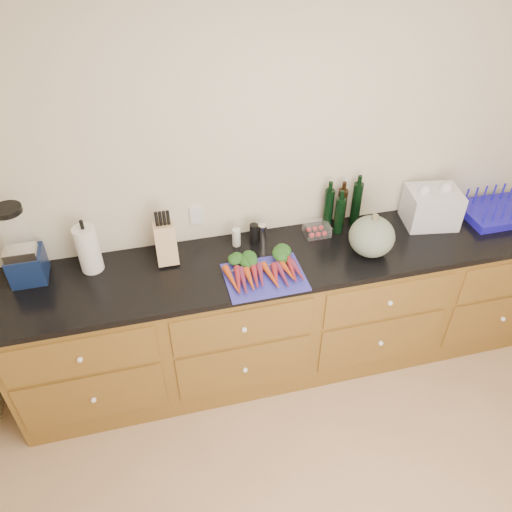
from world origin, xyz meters
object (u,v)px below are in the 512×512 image
object	(u,v)px
tomato_box	(317,229)
carrots	(263,269)
blender_appliance	(21,249)
dish_rack	(496,211)
paper_towel	(88,249)
knife_block	(166,243)
cutting_board	(265,277)
squash	(372,236)

from	to	relation	value
tomato_box	carrots	bearing A→B (deg)	-145.87
blender_appliance	dish_rack	size ratio (longest dim) A/B	1.11
paper_towel	knife_block	distance (m)	0.43
blender_appliance	paper_towel	xyz separation A→B (m)	(0.34, 0.00, -0.07)
cutting_board	tomato_box	size ratio (longest dim) A/B	2.88
carrots	blender_appliance	xyz separation A→B (m)	(-1.29, 0.28, 0.17)
carrots	dish_rack	bearing A→B (deg)	6.91
carrots	squash	distance (m)	0.68
knife_block	dish_rack	world-z (taller)	knife_block
paper_towel	tomato_box	xyz separation A→B (m)	(1.38, 0.01, -0.11)
cutting_board	dish_rack	bearing A→B (deg)	8.28
blender_appliance	dish_rack	bearing A→B (deg)	-1.51
blender_appliance	dish_rack	xyz separation A→B (m)	(2.94, -0.08, -0.17)
squash	tomato_box	world-z (taller)	squash
cutting_board	knife_block	distance (m)	0.61
paper_towel	knife_block	xyz separation A→B (m)	(0.43, -0.02, -0.02)
carrots	tomato_box	bearing A→B (deg)	34.13
cutting_board	squash	xyz separation A→B (m)	(0.67, 0.07, 0.12)
cutting_board	blender_appliance	size ratio (longest dim) A/B	0.94
squash	paper_towel	xyz separation A→B (m)	(-1.62, 0.25, 0.02)
cutting_board	knife_block	bearing A→B (deg)	149.81
carrots	knife_block	world-z (taller)	knife_block
paper_towel	carrots	bearing A→B (deg)	-16.43
knife_block	carrots	bearing A→B (deg)	-26.72
blender_appliance	paper_towel	bearing A→B (deg)	0.44
dish_rack	tomato_box	bearing A→B (deg)	175.78
cutting_board	squash	bearing A→B (deg)	6.20
tomato_box	dish_rack	world-z (taller)	dish_rack
carrots	blender_appliance	distance (m)	1.33
cutting_board	blender_appliance	xyz separation A→B (m)	(-1.29, 0.32, 0.20)
carrots	paper_towel	size ratio (longest dim) A/B	1.47
cutting_board	squash	world-z (taller)	squash
knife_block	dish_rack	bearing A→B (deg)	-1.59
dish_rack	paper_towel	bearing A→B (deg)	178.24
paper_towel	knife_block	bearing A→B (deg)	-2.65
blender_appliance	paper_towel	distance (m)	0.35
blender_appliance	carrots	bearing A→B (deg)	-12.14
blender_appliance	knife_block	bearing A→B (deg)	-1.29
cutting_board	carrots	distance (m)	0.05
cutting_board	dish_rack	xyz separation A→B (m)	(1.65, 0.24, 0.04)
knife_block	tomato_box	size ratio (longest dim) A/B	1.54
cutting_board	tomato_box	xyz separation A→B (m)	(0.43, 0.33, 0.03)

